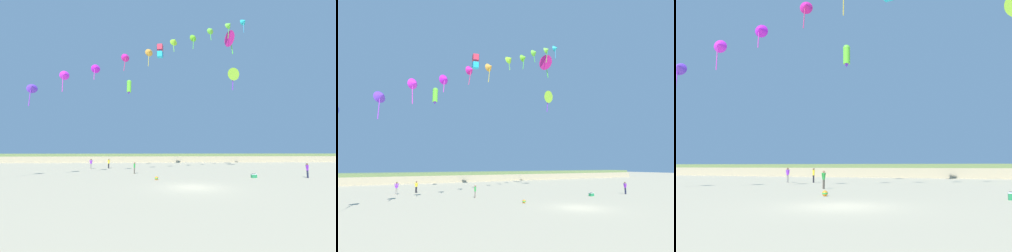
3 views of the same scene
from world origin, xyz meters
TOP-DOWN VIEW (x-y plane):
  - ground_plane at (0.00, 0.00)m, footprint 240.00×240.00m
  - dune_ridge at (0.00, 44.68)m, footprint 120.00×9.49m
  - person_near_left at (-11.03, 20.55)m, footprint 0.48×0.43m
  - person_near_right at (-5.80, 11.30)m, footprint 0.22×0.52m
  - person_mid_center at (-13.72, 19.53)m, footprint 0.58×0.23m
  - person_far_left at (13.66, 5.69)m, footprint 0.22×0.57m
  - kite_banner_string at (-3.93, 11.27)m, footprint 33.55×14.08m
  - large_kite_low_lead at (9.75, 17.31)m, footprint 2.26×1.32m
  - large_kite_mid_trail at (9.68, 17.05)m, footprint 1.84×2.84m
  - large_kite_high_solo at (-2.38, 20.80)m, footprint 1.19×1.19m
  - large_kite_outer_drift at (-8.24, 23.68)m, footprint 0.93×0.94m
  - beach_cooler at (7.82, 6.14)m, footprint 0.58×0.41m
  - beach_ball at (-2.93, 4.90)m, footprint 0.36×0.36m

SIDE VIEW (x-z plane):
  - ground_plane at x=0.00m, z-range 0.00..0.00m
  - beach_ball at x=-2.93m, z-range 0.00..0.36m
  - beach_cooler at x=7.82m, z-range -0.02..0.45m
  - person_near_right at x=-5.80m, z-range 0.12..1.61m
  - person_far_left at x=13.66m, z-range 0.13..1.74m
  - person_near_left at x=-11.03m, z-range 0.13..1.76m
  - person_mid_center at x=-13.72m, z-range 0.13..1.79m
  - dune_ridge at x=0.00m, z-range -0.01..2.17m
  - large_kite_outer_drift at x=-8.24m, z-range 13.84..16.63m
  - large_kite_low_lead at x=9.75m, z-range 13.81..17.56m
  - kite_banner_string at x=-3.93m, z-range 3.84..29.84m
  - large_kite_high_solo at x=-2.38m, z-range 19.98..22.33m
  - large_kite_mid_trail at x=9.68m, z-range 19.80..23.88m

